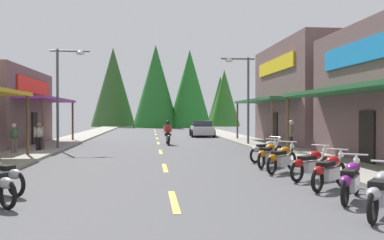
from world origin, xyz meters
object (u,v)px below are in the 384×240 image
(motorcycle_parked_right_5, at_px, (268,154))
(rider_cruising_lead, at_px, (168,135))
(motorcycle_parked_right_4, at_px, (282,158))
(motorcycle_parked_right_1, at_px, (351,179))
(pedestrian_waiting, at_px, (39,135))
(streetlamp_left, at_px, (64,83))
(streetlamp_right, at_px, (243,87))
(motorcycle_parked_right_3, at_px, (311,164))
(motorcycle_parked_right_2, at_px, (329,170))
(pedestrian_by_shop, at_px, (14,137))
(motorcycle_parked_right_6, at_px, (267,150))
(pedestrian_browsing, at_px, (291,134))
(motorcycle_parked_right_0, at_px, (381,191))
(parked_car_curbside, at_px, (202,129))

(motorcycle_parked_right_5, distance_m, rider_cruising_lead, 11.90)
(motorcycle_parked_right_4, distance_m, motorcycle_parked_right_5, 1.49)
(motorcycle_parked_right_1, relative_size, motorcycle_parked_right_4, 1.12)
(motorcycle_parked_right_1, height_order, motorcycle_parked_right_4, same)
(motorcycle_parked_right_4, xyz_separation_m, pedestrian_waiting, (-10.19, 8.27, 0.39))
(motorcycle_parked_right_5, relative_size, pedestrian_waiting, 1.16)
(streetlamp_left, relative_size, streetlamp_right, 1.00)
(motorcycle_parked_right_3, bearing_deg, motorcycle_parked_right_4, 66.90)
(streetlamp_right, bearing_deg, motorcycle_parked_right_1, -94.30)
(streetlamp_right, xyz_separation_m, motorcycle_parked_right_5, (-1.39, -10.39, -3.20))
(motorcycle_parked_right_2, bearing_deg, motorcycle_parked_right_3, 43.31)
(streetlamp_left, distance_m, streetlamp_right, 10.77)
(motorcycle_parked_right_5, distance_m, pedestrian_by_shop, 12.36)
(motorcycle_parked_right_4, xyz_separation_m, motorcycle_parked_right_5, (-0.04, 1.49, 0.00))
(motorcycle_parked_right_1, bearing_deg, motorcycle_parked_right_3, 31.20)
(motorcycle_parked_right_3, relative_size, pedestrian_waiting, 1.16)
(rider_cruising_lead, bearing_deg, pedestrian_by_shop, 124.88)
(motorcycle_parked_right_4, distance_m, motorcycle_parked_right_6, 3.12)
(motorcycle_parked_right_1, height_order, pedestrian_browsing, pedestrian_browsing)
(motorcycle_parked_right_5, height_order, pedestrian_by_shop, pedestrian_by_shop)
(streetlamp_right, height_order, pedestrian_browsing, streetlamp_right)
(motorcycle_parked_right_0, bearing_deg, parked_car_curbside, 41.04)
(motorcycle_parked_right_2, bearing_deg, motorcycle_parked_right_1, -138.94)
(streetlamp_left, xyz_separation_m, motorcycle_parked_right_5, (9.15, -8.22, -3.20))
(rider_cruising_lead, xyz_separation_m, pedestrian_waiting, (-6.86, -4.65, 0.23))
(motorcycle_parked_right_4, height_order, pedestrian_waiting, pedestrian_waiting)
(streetlamp_left, relative_size, motorcycle_parked_right_4, 3.49)
(motorcycle_parked_right_5, height_order, pedestrian_waiting, pedestrian_waiting)
(streetlamp_left, height_order, parked_car_curbside, streetlamp_left)
(motorcycle_parked_right_0, height_order, pedestrian_browsing, pedestrian_browsing)
(pedestrian_by_shop, height_order, pedestrian_browsing, pedestrian_browsing)
(streetlamp_left, distance_m, pedestrian_by_shop, 4.26)
(motorcycle_parked_right_4, distance_m, pedestrian_waiting, 13.13)
(pedestrian_browsing, bearing_deg, parked_car_curbside, 124.74)
(rider_cruising_lead, bearing_deg, streetlamp_right, -104.66)
(streetlamp_left, distance_m, motorcycle_parked_right_6, 12.07)
(motorcycle_parked_right_6, bearing_deg, motorcycle_parked_right_0, -126.43)
(motorcycle_parked_right_3, distance_m, motorcycle_parked_right_6, 4.71)
(rider_cruising_lead, bearing_deg, pedestrian_browsing, -140.56)
(rider_cruising_lead, relative_size, pedestrian_browsing, 1.27)
(streetlamp_right, height_order, rider_cruising_lead, streetlamp_right)
(motorcycle_parked_right_0, xyz_separation_m, motorcycle_parked_right_5, (-0.03, 7.55, 0.00))
(rider_cruising_lead, bearing_deg, parked_car_curbside, -21.67)
(motorcycle_parked_right_2, distance_m, motorcycle_parked_right_6, 6.22)
(motorcycle_parked_right_2, height_order, motorcycle_parked_right_5, same)
(motorcycle_parked_right_3, height_order, motorcycle_parked_right_6, same)
(parked_car_curbside, bearing_deg, streetlamp_left, 146.59)
(pedestrian_by_shop, bearing_deg, motorcycle_parked_right_1, -17.45)
(motorcycle_parked_right_6, xyz_separation_m, pedestrian_waiting, (-10.57, 5.18, 0.39))
(pedestrian_browsing, xyz_separation_m, parked_car_curbside, (-2.44, 16.33, -0.29))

